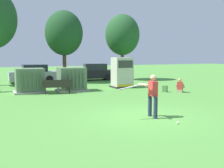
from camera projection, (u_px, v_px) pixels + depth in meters
The scene contains 13 objects.
ground_plane at pixel (142, 117), 11.39m from camera, with size 96.00×96.00×0.00m, color #51933D.
transformer_west at pixel (30, 81), 18.41m from camera, with size 2.10×1.70×1.62m.
transformer_mid_west at pixel (72, 80), 19.31m from camera, with size 2.10×1.70×1.62m.
generator_enclosure at pixel (122, 73), 21.33m from camera, with size 1.60×1.40×2.30m.
park_bench at pixel (58, 86), 17.87m from camera, with size 1.84×0.65×0.92m.
batter at pixel (152, 94), 11.19m from camera, with size 1.61×0.72×1.74m.
sports_ball at pixel (178, 123), 10.22m from camera, with size 0.09×0.09×0.09m, color white.
seated_spectator at pixel (180, 87), 18.64m from camera, with size 0.74×0.74×0.96m.
backpack at pixel (165, 89), 18.78m from camera, with size 0.37×0.38×0.44m.
tree_center_left at pixel (64, 33), 24.80m from camera, with size 3.36×3.36×6.43m.
tree_center_right at pixel (122, 35), 27.36m from camera, with size 3.38×3.38×6.45m.
parked_car_leftmost at pixel (33, 74), 25.16m from camera, with size 4.24×2.00×1.62m.
parked_car_left_of_center at pixel (94, 72), 27.47m from camera, with size 4.38×2.30×1.62m.
Camera 1 is at (-5.54, -9.78, 2.57)m, focal length 44.56 mm.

